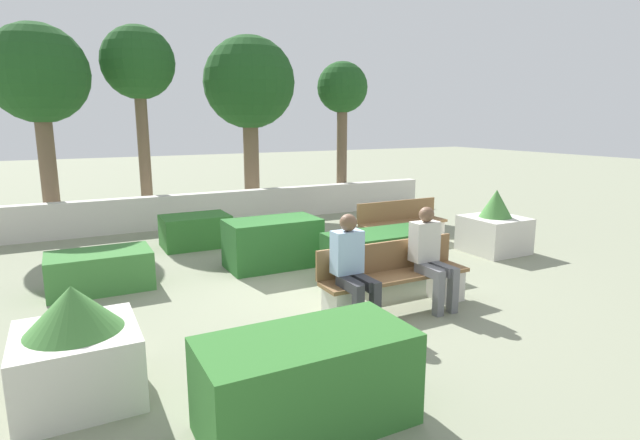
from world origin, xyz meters
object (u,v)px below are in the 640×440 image
(bench_front, at_px, (395,283))
(tree_rightmost, at_px, (342,93))
(person_seated_man, at_px, (430,252))
(person_seated_woman, at_px, (352,264))
(planter_corner_right, at_px, (494,228))
(tree_center_right, at_px, (249,85))
(planter_corner_left, at_px, (77,349))
(tree_leftmost, at_px, (38,77))
(tree_center_left, at_px, (138,67))
(bench_left_side, at_px, (402,228))

(bench_front, relative_size, tree_rightmost, 0.53)
(person_seated_man, xyz_separation_m, person_seated_woman, (-1.22, 0.00, 0.01))
(person_seated_woman, distance_m, planter_corner_right, 4.51)
(bench_front, bearing_deg, tree_center_right, 84.36)
(person_seated_woman, xyz_separation_m, tree_rightmost, (3.94, 7.11, 2.45))
(planter_corner_left, relative_size, tree_leftmost, 0.24)
(tree_center_left, bearing_deg, planter_corner_right, -49.19)
(planter_corner_right, relative_size, tree_rightmost, 0.30)
(person_seated_man, relative_size, tree_center_right, 0.29)
(person_seated_woman, xyz_separation_m, tree_leftmost, (-3.32, 7.32, 2.62))
(bench_left_side, distance_m, planter_corner_left, 6.91)
(planter_corner_left, bearing_deg, tree_rightmost, 46.75)
(tree_center_left, relative_size, tree_rightmost, 1.16)
(bench_front, distance_m, tree_center_right, 8.24)
(person_seated_woman, height_order, tree_center_left, tree_center_left)
(tree_center_left, bearing_deg, tree_leftmost, -164.28)
(bench_left_side, xyz_separation_m, tree_leftmost, (-6.28, 4.38, 3.04))
(bench_front, height_order, planter_corner_right, planter_corner_right)
(planter_corner_left, distance_m, tree_center_right, 9.80)
(planter_corner_left, bearing_deg, planter_corner_right, 15.64)
(person_seated_woman, distance_m, tree_center_left, 8.54)
(bench_front, distance_m, bench_left_side, 3.56)
(planter_corner_left, relative_size, planter_corner_right, 0.89)
(person_seated_man, bearing_deg, tree_center_left, 107.10)
(planter_corner_left, distance_m, tree_rightmost, 10.63)
(bench_front, bearing_deg, tree_center_left, 104.24)
(person_seated_woman, xyz_separation_m, tree_center_left, (-1.22, 7.91, 2.97))
(bench_left_side, xyz_separation_m, tree_center_right, (-1.46, 4.83, 3.05))
(person_seated_man, distance_m, tree_leftmost, 9.01)
(tree_center_right, bearing_deg, person_seated_woman, -101.00)
(bench_front, distance_m, tree_leftmost, 8.79)
(person_seated_man, bearing_deg, planter_corner_left, -175.09)
(planter_corner_right, xyz_separation_m, tree_rightmost, (-0.24, 5.44, 2.74))
(planter_corner_left, bearing_deg, bench_front, 7.62)
(bench_front, relative_size, planter_corner_right, 1.79)
(bench_left_side, height_order, person_seated_man, person_seated_man)
(bench_left_side, height_order, tree_rightmost, tree_rightmost)
(person_seated_man, distance_m, planter_corner_left, 4.34)
(bench_front, xyz_separation_m, planter_corner_left, (-3.85, -0.52, 0.13))
(person_seated_woman, distance_m, planter_corner_left, 3.13)
(tree_center_right, bearing_deg, planter_corner_right, -66.37)
(tree_rightmost, bearing_deg, person_seated_woman, -119.00)
(person_seated_woman, distance_m, tree_center_right, 8.34)
(bench_front, xyz_separation_m, person_seated_man, (0.46, -0.15, 0.40))
(tree_leftmost, bearing_deg, person_seated_woman, -65.62)
(planter_corner_left, xyz_separation_m, tree_rightmost, (7.04, 7.48, 2.72))
(tree_leftmost, bearing_deg, bench_left_side, -34.89)
(bench_front, xyz_separation_m, tree_center_right, (0.75, 7.63, 3.04))
(tree_center_right, bearing_deg, tree_leftmost, -174.70)
(bench_left_side, bearing_deg, tree_center_left, 140.85)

